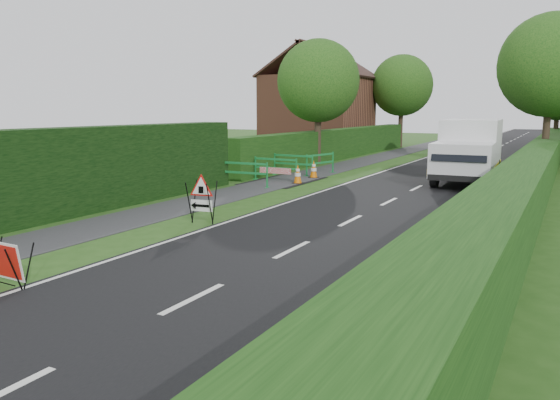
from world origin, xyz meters
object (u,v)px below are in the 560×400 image
at_px(red_rect_sign, 4,261).
at_px(works_van, 469,150).
at_px(triangle_sign, 200,195).
at_px(hatchback_car, 462,149).

height_order(red_rect_sign, works_van, works_van).
bearing_deg(red_rect_sign, triangle_sign, 93.03).
relative_size(red_rect_sign, hatchback_car, 0.26).
distance_m(red_rect_sign, works_van, 18.27).
height_order(red_rect_sign, triangle_sign, triangle_sign).
height_order(works_van, hatchback_car, works_van).
relative_size(red_rect_sign, triangle_sign, 0.84).
bearing_deg(triangle_sign, works_van, 60.20).
bearing_deg(triangle_sign, hatchback_car, 75.50).
bearing_deg(works_van, hatchback_car, 97.98).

